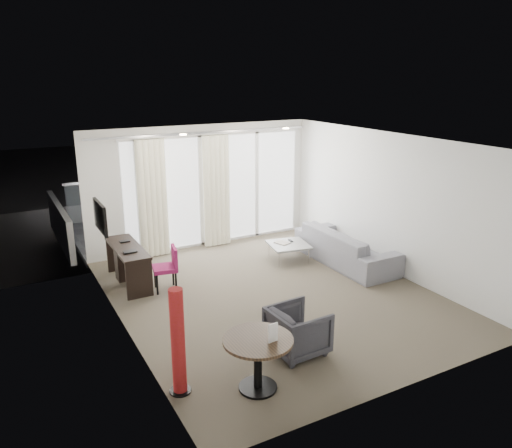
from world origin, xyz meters
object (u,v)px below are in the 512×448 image
rattan_chair_b (247,206)px  coffee_table (288,252)px  round_table (258,364)px  sofa (346,246)px  red_lamp (178,342)px  desk_chair (165,269)px  desk (128,265)px  tub_armchair (298,331)px  rattan_chair_a (229,208)px

rattan_chair_b → coffee_table: bearing=-85.8°
round_table → sofa: size_ratio=0.36×
red_lamp → desk_chair: bearing=74.6°
desk → tub_armchair: size_ratio=2.08×
tub_armchair → rattan_chair_b: size_ratio=0.84×
tub_armchair → rattan_chair_a: rattan_chair_a is taller
coffee_table → tub_armchair: bearing=-120.1°
sofa → rattan_chair_b: bearing=7.2°
sofa → rattan_chair_a: size_ratio=2.64×
desk → desk_chair: (0.48, -0.58, 0.04)m
desk_chair → red_lamp: (-0.79, -2.86, 0.27)m
desk_chair → rattan_chair_b: rattan_chair_b is taller
desk_chair → rattan_chair_a: (2.63, 2.92, 0.05)m
desk → tub_armchair: 3.65m
desk_chair → round_table: desk_chair is taller
desk_chair → rattan_chair_a: rattan_chair_a is taller
rattan_chair_a → rattan_chair_b: 0.50m
desk → sofa: 4.17m
round_table → coffee_table: round_table is taller
desk → rattan_chair_a: rattan_chair_a is taller
sofa → coffee_table: bearing=53.7°
red_lamp → sofa: (4.35, 2.41, -0.32)m
desk_chair → tub_armchair: desk_chair is taller
coffee_table → rattan_chair_b: (0.48, 2.72, 0.26)m
tub_armchair → coffee_table: size_ratio=0.94×
red_lamp → rattan_chair_b: red_lamp is taller
tub_armchair → sofa: 3.54m
sofa → round_table: bearing=128.5°
round_table → rattan_chair_b: bearing=63.5°
desk → coffee_table: (3.13, -0.37, -0.18)m
round_table → coffee_table: bearing=53.1°
rattan_chair_b → round_table: bearing=-102.3°
red_lamp → coffee_table: 4.64m
desk_chair → coffee_table: bearing=15.2°
coffee_table → rattan_chair_a: (-0.02, 2.71, 0.27)m
rattan_chair_b → tub_armchair: bearing=-97.0°
desk_chair → coffee_table: 2.66m
red_lamp → sofa: size_ratio=0.57×
red_lamp → desk: bearing=84.9°
round_table → coffee_table: (2.60, 3.46, -0.16)m
round_table → rattan_chair_b: size_ratio=0.98×
red_lamp → sofa: red_lamp is taller
red_lamp → coffee_table: (3.44, 3.08, -0.49)m
tub_armchair → rattan_chair_b: bearing=-24.3°
round_table → coffee_table: 4.33m
desk_chair → rattan_chair_b: (3.13, 2.93, 0.04)m
round_table → desk: bearing=97.8°
desk → sofa: (4.04, -1.04, -0.01)m
sofa → rattan_chair_b: 3.41m
round_table → sofa: bearing=38.5°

